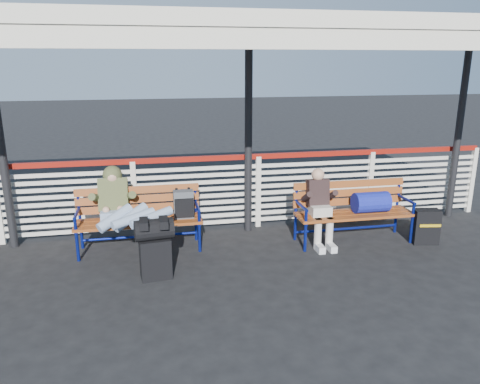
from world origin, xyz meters
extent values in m
plane|color=black|center=(0.00, 0.00, 0.00)|extent=(60.00, 60.00, 0.00)
cube|color=silver|center=(0.00, 1.90, 0.60)|extent=(12.00, 0.04, 1.04)
cube|color=maroon|center=(0.00, 1.90, 1.20)|extent=(12.00, 0.06, 0.08)
cube|color=silver|center=(6.00, 1.90, 0.60)|extent=(0.08, 0.08, 1.20)
cube|color=silver|center=(0.00, 0.90, 3.08)|extent=(12.60, 3.60, 0.16)
cube|color=silver|center=(0.00, -0.85, 2.95)|extent=(12.60, 0.06, 0.30)
cylinder|color=black|center=(-1.80, 1.75, 1.50)|extent=(0.12, 0.12, 3.00)
cylinder|color=black|center=(1.80, 1.75, 1.50)|extent=(0.12, 0.12, 3.00)
cylinder|color=black|center=(5.50, 1.75, 1.50)|extent=(0.12, 0.12, 3.00)
cube|color=black|center=(0.26, 0.25, 0.26)|extent=(0.41, 0.28, 0.53)
cylinder|color=black|center=(0.26, 0.25, 0.66)|extent=(0.51, 0.33, 0.27)
cube|color=brown|center=(0.06, 1.20, 0.45)|extent=(1.80, 0.50, 0.04)
cube|color=brown|center=(0.06, 1.46, 0.72)|extent=(1.80, 0.10, 0.40)
cylinder|color=navy|center=(-0.79, 1.00, 0.23)|extent=(0.04, 0.04, 0.45)
cylinder|color=navy|center=(0.91, 1.00, 0.23)|extent=(0.04, 0.04, 0.45)
cylinder|color=navy|center=(-0.79, 1.47, 0.45)|extent=(0.04, 0.04, 0.90)
cylinder|color=navy|center=(0.91, 1.47, 0.45)|extent=(0.04, 0.04, 0.90)
cube|color=#55585D|center=(0.71, 1.22, 0.67)|extent=(0.29, 0.18, 0.41)
cube|color=brown|center=(3.27, 0.90, 0.45)|extent=(1.80, 0.50, 0.04)
cube|color=brown|center=(3.27, 1.16, 0.72)|extent=(1.80, 0.10, 0.40)
cylinder|color=navy|center=(2.42, 0.70, 0.23)|extent=(0.04, 0.04, 0.45)
cylinder|color=navy|center=(4.12, 0.70, 0.23)|extent=(0.04, 0.04, 0.45)
cylinder|color=navy|center=(2.42, 1.17, 0.45)|extent=(0.04, 0.04, 0.90)
cylinder|color=navy|center=(4.12, 1.17, 0.45)|extent=(0.04, 0.04, 0.90)
cylinder|color=navy|center=(3.52, 0.90, 0.63)|extent=(0.53, 0.31, 0.31)
cube|color=#90AAC2|center=(-0.29, 1.25, 0.54)|extent=(0.36, 0.26, 0.18)
cube|color=#3F4826|center=(-0.29, 1.45, 0.80)|extent=(0.42, 0.38, 0.53)
sphere|color=#3F4826|center=(-0.29, 1.55, 1.08)|extent=(0.28, 0.28, 0.28)
sphere|color=tan|center=(-0.29, 1.51, 1.07)|extent=(0.21, 0.21, 0.21)
cube|color=black|center=(0.14, 0.19, 0.77)|extent=(0.11, 0.27, 0.10)
cube|color=black|center=(0.38, 0.19, 0.77)|extent=(0.11, 0.27, 0.10)
cube|color=beige|center=(2.72, 0.93, 0.53)|extent=(0.30, 0.24, 0.16)
cube|color=black|center=(2.72, 1.07, 0.78)|extent=(0.32, 0.23, 0.42)
sphere|color=tan|center=(2.72, 1.09, 1.05)|extent=(0.19, 0.19, 0.19)
cylinder|color=beige|center=(2.63, 0.75, 0.24)|extent=(0.11, 0.11, 0.46)
cylinder|color=beige|center=(2.81, 0.75, 0.24)|extent=(0.11, 0.11, 0.46)
cube|color=silver|center=(2.63, 0.65, 0.05)|extent=(0.10, 0.24, 0.10)
cube|color=silver|center=(2.81, 0.65, 0.05)|extent=(0.10, 0.24, 0.10)
cube|color=black|center=(4.32, 0.65, 0.27)|extent=(0.41, 0.27, 0.53)
cube|color=gold|center=(4.32, 0.54, 0.32)|extent=(0.32, 0.07, 0.04)
camera|label=1|loc=(0.23, -5.35, 2.70)|focal=35.00mm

